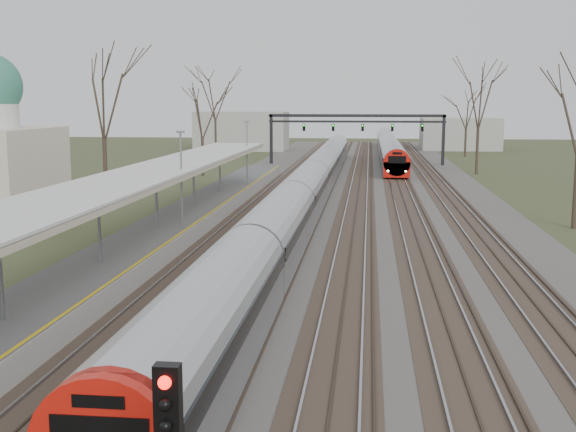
{
  "coord_description": "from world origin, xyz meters",
  "views": [
    {
      "loc": [
        1.83,
        -1.87,
        7.49
      ],
      "look_at": [
        -2.05,
        32.63,
        2.0
      ],
      "focal_mm": 45.0,
      "sensor_mm": 36.0,
      "label": 1
    }
  ],
  "objects": [
    {
      "name": "track_bed",
      "position": [
        0.26,
        55.0,
        0.06
      ],
      "size": [
        24.0,
        160.0,
        0.22
      ],
      "color": "#474442",
      "rests_on": "ground"
    },
    {
      "name": "platform",
      "position": [
        -9.05,
        37.5,
        0.5
      ],
      "size": [
        3.5,
        69.0,
        1.0
      ],
      "primitive_type": "cube",
      "color": "#9E9B93",
      "rests_on": "ground"
    },
    {
      "name": "canopy",
      "position": [
        -9.05,
        32.99,
        3.93
      ],
      "size": [
        4.1,
        50.0,
        3.11
      ],
      "color": "slate",
      "rests_on": "platform"
    },
    {
      "name": "signal_gantry",
      "position": [
        0.29,
        84.99,
        4.91
      ],
      "size": [
        21.0,
        0.59,
        6.08
      ],
      "color": "black",
      "rests_on": "ground"
    },
    {
      "name": "tree_west_far",
      "position": [
        -17.0,
        48.0,
        8.02
      ],
      "size": [
        5.5,
        5.5,
        11.33
      ],
      "color": "#2D231C",
      "rests_on": "ground"
    },
    {
      "name": "train_near",
      "position": [
        -2.5,
        53.78,
        1.48
      ],
      "size": [
        2.62,
        90.21,
        3.05
      ],
      "color": "#A6A9B0",
      "rests_on": "ground"
    },
    {
      "name": "train_far",
      "position": [
        4.5,
        97.75,
        1.48
      ],
      "size": [
        2.62,
        60.21,
        3.05
      ],
      "color": "#A6A9B0",
      "rests_on": "ground"
    }
  ]
}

